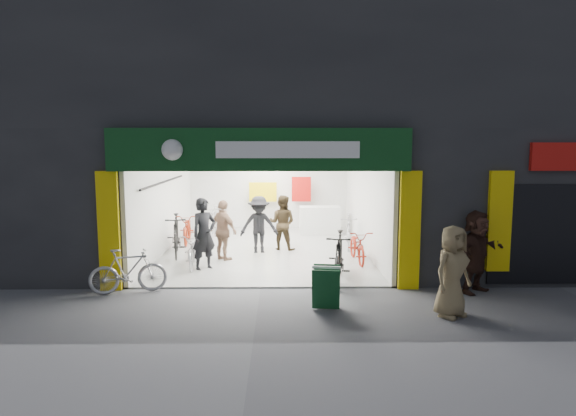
{
  "coord_description": "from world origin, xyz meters",
  "views": [
    {
      "loc": [
        0.46,
        -10.99,
        3.21
      ],
      "look_at": [
        0.63,
        1.5,
        1.6
      ],
      "focal_mm": 32.0,
      "sensor_mm": 36.0,
      "label": 1
    }
  ],
  "objects_px": {
    "bike_right_front": "(339,257)",
    "parked_bike": "(128,271)",
    "bike_left_front": "(194,250)",
    "sandwich_board": "(326,286)",
    "pedestrian_near": "(452,271)"
  },
  "relations": [
    {
      "from": "parked_bike",
      "to": "sandwich_board",
      "type": "height_order",
      "value": "parked_bike"
    },
    {
      "from": "bike_right_front",
      "to": "parked_bike",
      "type": "xyz_separation_m",
      "value": [
        -4.6,
        -0.9,
        -0.09
      ]
    },
    {
      "from": "bike_left_front",
      "to": "sandwich_board",
      "type": "relative_size",
      "value": 2.1
    },
    {
      "from": "parked_bike",
      "to": "pedestrian_near",
      "type": "height_order",
      "value": "pedestrian_near"
    },
    {
      "from": "bike_left_front",
      "to": "pedestrian_near",
      "type": "height_order",
      "value": "pedestrian_near"
    },
    {
      "from": "parked_bike",
      "to": "sandwich_board",
      "type": "xyz_separation_m",
      "value": [
        4.13,
        -1.09,
        -0.04
      ]
    },
    {
      "from": "bike_right_front",
      "to": "parked_bike",
      "type": "distance_m",
      "value": 4.69
    },
    {
      "from": "bike_right_front",
      "to": "sandwich_board",
      "type": "distance_m",
      "value": 2.05
    },
    {
      "from": "bike_left_front",
      "to": "bike_right_front",
      "type": "relative_size",
      "value": 0.89
    },
    {
      "from": "parked_bike",
      "to": "sandwich_board",
      "type": "distance_m",
      "value": 4.27
    },
    {
      "from": "bike_left_front",
      "to": "pedestrian_near",
      "type": "relative_size",
      "value": 1.0
    },
    {
      "from": "bike_right_front",
      "to": "sandwich_board",
      "type": "height_order",
      "value": "bike_right_front"
    },
    {
      "from": "bike_left_front",
      "to": "parked_bike",
      "type": "height_order",
      "value": "parked_bike"
    },
    {
      "from": "parked_bike",
      "to": "bike_left_front",
      "type": "bearing_deg",
      "value": -39.91
    },
    {
      "from": "bike_left_front",
      "to": "bike_right_front",
      "type": "distance_m",
      "value": 3.86
    }
  ]
}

